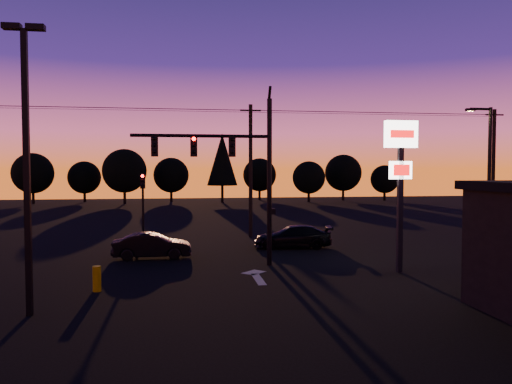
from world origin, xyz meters
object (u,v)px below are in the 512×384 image
(bollard, at_px, (97,279))
(pylon_sign, at_px, (401,163))
(car_right, at_px, (293,237))
(parking_lot_light, at_px, (26,149))
(car_mid, at_px, (152,246))
(streetlight, at_px, (488,173))
(secondary_signal, at_px, (143,198))
(traffic_signal_mast, at_px, (236,163))

(bollard, bearing_deg, pylon_sign, 7.06)
(car_right, bearing_deg, parking_lot_light, -36.42)
(parking_lot_light, bearing_deg, car_mid, 71.28)
(parking_lot_light, bearing_deg, streetlight, 21.65)
(secondary_signal, relative_size, car_right, 0.95)
(parking_lot_light, xyz_separation_m, bollard, (1.60, 2.90, -4.79))
(traffic_signal_mast, height_order, car_mid, traffic_signal_mast)
(parking_lot_light, relative_size, streetlight, 1.14)
(traffic_signal_mast, bearing_deg, car_mid, 146.58)
(traffic_signal_mast, relative_size, pylon_sign, 1.26)
(secondary_signal, distance_m, pylon_sign, 15.75)
(traffic_signal_mast, relative_size, car_right, 1.88)
(car_mid, height_order, car_right, car_mid)
(traffic_signal_mast, relative_size, bollard, 8.88)
(parking_lot_light, height_order, bollard, parking_lot_light)
(traffic_signal_mast, distance_m, bollard, 8.38)
(car_right, bearing_deg, bollard, -39.98)
(streetlight, bearing_deg, bollard, -164.21)
(traffic_signal_mast, bearing_deg, pylon_sign, -19.36)
(pylon_sign, bearing_deg, car_right, 113.18)
(pylon_sign, bearing_deg, car_mid, 155.08)
(streetlight, bearing_deg, pylon_sign, -149.92)
(parking_lot_light, bearing_deg, pylon_sign, 17.23)
(parking_lot_light, bearing_deg, car_right, 46.67)
(traffic_signal_mast, distance_m, car_right, 7.64)
(bollard, bearing_deg, traffic_signal_mast, 35.22)
(parking_lot_light, xyz_separation_m, streetlight, (21.41, 8.50, -0.85))
(streetlight, relative_size, car_right, 1.76)
(pylon_sign, bearing_deg, parking_lot_light, -162.77)
(pylon_sign, height_order, streetlight, streetlight)
(pylon_sign, height_order, bollard, pylon_sign)
(pylon_sign, xyz_separation_m, car_right, (-3.20, 7.48, -4.25))
(car_mid, bearing_deg, secondary_signal, 8.64)
(secondary_signal, relative_size, streetlight, 0.54)
(bollard, bearing_deg, streetlight, 15.79)
(parking_lot_light, xyz_separation_m, car_mid, (3.29, 9.71, -4.61))
(traffic_signal_mast, relative_size, car_mid, 2.14)
(traffic_signal_mast, bearing_deg, streetlight, 6.14)
(streetlight, xyz_separation_m, car_mid, (-18.12, 1.21, -3.76))
(pylon_sign, xyz_separation_m, streetlight, (6.91, 4.00, -0.49))
(parking_lot_light, relative_size, car_right, 2.01)
(traffic_signal_mast, bearing_deg, bollard, -144.78)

